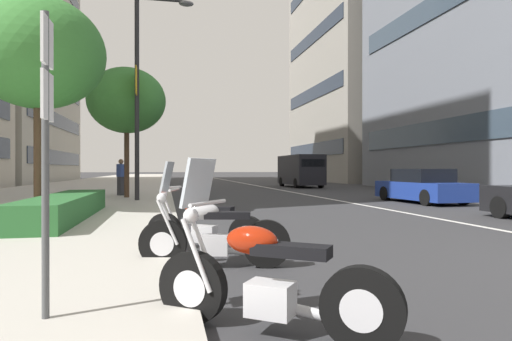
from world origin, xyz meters
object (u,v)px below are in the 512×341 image
(motorcycle_by_sign_pole, at_px, (203,227))
(pedestrian_on_plaza, at_px, (121,177))
(delivery_van_ahead, at_px, (300,170))
(street_tree_far_plaza, at_px, (127,101))
(motorcycle_nearest_camera, at_px, (212,235))
(street_lamp_with_banners, at_px, (145,78))
(street_tree_mid_sidewalk, at_px, (38,53))
(car_far_down_avenue, at_px, (422,187))
(parking_sign_by_curb, at_px, (46,126))
(motorcycle_under_tarp, at_px, (266,282))

(motorcycle_by_sign_pole, relative_size, pedestrian_on_plaza, 1.13)
(delivery_van_ahead, relative_size, street_tree_far_plaza, 0.99)
(motorcycle_nearest_camera, distance_m, delivery_van_ahead, 27.80)
(street_lamp_with_banners, relative_size, street_tree_mid_sidewalk, 1.36)
(car_far_down_avenue, distance_m, street_lamp_with_banners, 12.13)
(delivery_van_ahead, distance_m, street_tree_far_plaza, 17.46)
(motorcycle_nearest_camera, xyz_separation_m, parking_sign_by_curb, (-2.24, 1.61, 1.29))
(motorcycle_by_sign_pole, distance_m, street_tree_mid_sidewalk, 8.15)
(car_far_down_avenue, bearing_deg, motorcycle_nearest_camera, 133.77)
(street_tree_mid_sidewalk, bearing_deg, motorcycle_under_tarp, -155.71)
(motorcycle_by_sign_pole, relative_size, street_lamp_with_banners, 0.24)
(motorcycle_under_tarp, relative_size, street_tree_mid_sidewalk, 0.30)
(car_far_down_avenue, distance_m, street_tree_far_plaza, 13.12)
(street_lamp_with_banners, bearing_deg, street_tree_mid_sidewalk, 151.28)
(delivery_van_ahead, bearing_deg, motorcycle_under_tarp, 160.62)
(street_lamp_with_banners, height_order, street_tree_far_plaza, street_lamp_with_banners)
(car_far_down_avenue, height_order, pedestrian_on_plaza, pedestrian_on_plaza)
(pedestrian_on_plaza, bearing_deg, motorcycle_nearest_camera, -114.14)
(delivery_van_ahead, bearing_deg, motorcycle_by_sign_pole, 157.64)
(street_lamp_with_banners, relative_size, pedestrian_on_plaza, 4.77)
(delivery_van_ahead, distance_m, pedestrian_on_plaza, 16.38)
(delivery_van_ahead, height_order, street_tree_mid_sidewalk, street_tree_mid_sidewalk)
(motorcycle_nearest_camera, relative_size, parking_sign_by_curb, 0.83)
(parking_sign_by_curb, relative_size, street_tree_far_plaza, 0.45)
(delivery_van_ahead, bearing_deg, street_tree_far_plaza, 135.01)
(motorcycle_nearest_camera, xyz_separation_m, delivery_van_ahead, (26.09, -9.57, 0.87))
(delivery_van_ahead, height_order, parking_sign_by_curb, parking_sign_by_curb)
(motorcycle_by_sign_pole, bearing_deg, car_far_down_avenue, -109.22)
(motorcycle_by_sign_pole, bearing_deg, parking_sign_by_curb, 94.19)
(parking_sign_by_curb, height_order, street_tree_far_plaza, street_tree_far_plaza)
(car_far_down_avenue, height_order, street_tree_mid_sidewalk, street_tree_mid_sidewalk)
(motorcycle_by_sign_pole, bearing_deg, motorcycle_nearest_camera, 119.37)
(parking_sign_by_curb, height_order, pedestrian_on_plaza, parking_sign_by_curb)
(motorcycle_under_tarp, relative_size, street_tree_far_plaza, 0.32)
(street_lamp_with_banners, bearing_deg, car_far_down_avenue, -98.77)
(motorcycle_nearest_camera, distance_m, street_tree_far_plaza, 14.41)
(delivery_van_ahead, bearing_deg, car_far_down_avenue, 179.35)
(car_far_down_avenue, height_order, street_tree_far_plaza, street_tree_far_plaza)
(street_tree_mid_sidewalk, bearing_deg, street_tree_far_plaza, -14.94)
(motorcycle_by_sign_pole, relative_size, car_far_down_avenue, 0.43)
(parking_sign_by_curb, bearing_deg, motorcycle_nearest_camera, -35.61)
(motorcycle_under_tarp, bearing_deg, pedestrian_on_plaza, -45.39)
(street_lamp_with_banners, bearing_deg, pedestrian_on_plaza, 20.31)
(delivery_van_ahead, xyz_separation_m, street_lamp_with_banners, (-14.28, 11.01, 3.73))
(motorcycle_under_tarp, bearing_deg, motorcycle_nearest_camera, -50.62)
(motorcycle_under_tarp, relative_size, delivery_van_ahead, 0.32)
(car_far_down_avenue, relative_size, street_lamp_with_banners, 0.55)
(parking_sign_by_curb, xyz_separation_m, pedestrian_on_plaza, (17.48, 1.10, -0.72))
(parking_sign_by_curb, xyz_separation_m, street_tree_far_plaza, (15.91, 0.71, 2.64))
(parking_sign_by_curb, relative_size, street_lamp_with_banners, 0.31)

